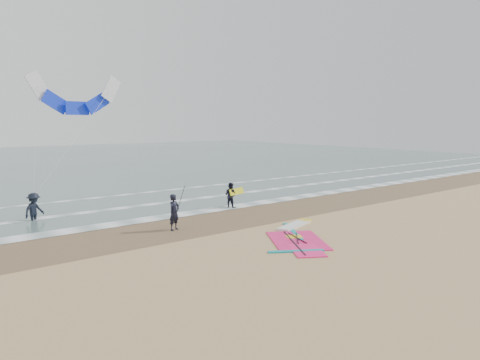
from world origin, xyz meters
TOP-DOWN VIEW (x-y plane):
  - ground at (0.00, 0.00)m, footprint 120.00×120.00m
  - sea_water at (0.00, 48.00)m, footprint 120.00×80.00m
  - wet_sand_band at (0.00, 6.00)m, footprint 120.00×5.00m
  - foam_waterline at (0.00, 10.44)m, footprint 120.00×9.15m
  - windsurf_rig at (-0.14, 0.86)m, footprint 5.43×5.14m
  - person_standing at (-4.04, 5.39)m, footprint 0.76×0.64m
  - person_walking at (1.37, 8.18)m, footprint 0.85×0.93m
  - person_wading at (-9.02, 11.67)m, footprint 1.38×1.22m
  - held_pole at (-3.74, 5.39)m, footprint 0.17×0.86m
  - carried_kiteboard at (1.77, 8.08)m, footprint 1.30×0.51m
  - surf_kite at (-5.08, 16.45)m, footprint 7.08×5.06m

SIDE VIEW (x-z plane):
  - ground at x=0.00m, z-range 0.00..0.00m
  - wet_sand_band at x=0.00m, z-range 0.00..0.01m
  - sea_water at x=0.00m, z-range 0.00..0.02m
  - foam_waterline at x=0.00m, z-range 0.02..0.04m
  - windsurf_rig at x=-0.14m, z-range -0.03..0.10m
  - person_walking at x=1.37m, z-range 0.00..1.56m
  - person_standing at x=-4.04m, z-range 0.00..1.77m
  - person_wading at x=-9.02m, z-range 0.00..1.86m
  - carried_kiteboard at x=1.77m, z-range 0.79..1.18m
  - held_pole at x=-3.74m, z-range 0.39..2.21m
  - surf_kite at x=-5.08m, z-range 3.22..10.39m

